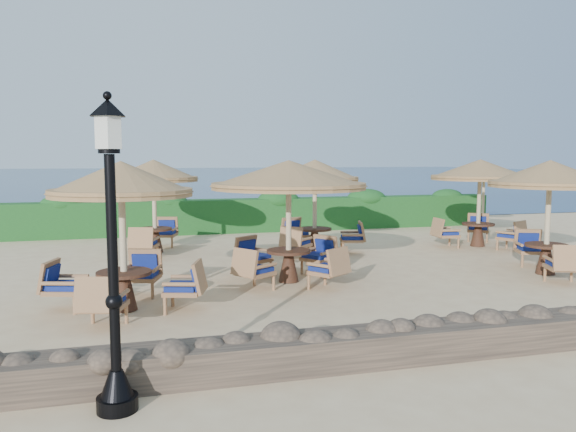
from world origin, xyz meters
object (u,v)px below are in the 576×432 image
at_px(lamp_post, 113,269).
at_px(cafe_set_2, 549,189).
at_px(cafe_set_0, 122,213).
at_px(cafe_set_5, 480,183).
at_px(extra_parasol, 484,172).
at_px(cafe_set_1, 289,193).
at_px(cafe_set_3, 154,184).
at_px(cafe_set_4, 315,188).

bearing_deg(lamp_post, cafe_set_2, 27.04).
relative_size(cafe_set_0, cafe_set_5, 0.98).
height_order(extra_parasol, cafe_set_1, cafe_set_1).
xyz_separation_m(cafe_set_2, cafe_set_3, (-8.69, 5.41, -0.05)).
height_order(lamp_post, cafe_set_1, lamp_post).
relative_size(cafe_set_4, cafe_set_5, 0.92).
xyz_separation_m(extra_parasol, cafe_set_1, (-9.18, -6.42, -0.22)).
distance_m(lamp_post, extra_parasol, 17.41).
bearing_deg(cafe_set_1, cafe_set_2, -7.32).
bearing_deg(cafe_set_5, lamp_post, -139.37).
distance_m(cafe_set_2, cafe_set_4, 6.03).
bearing_deg(extra_parasol, cafe_set_4, -158.31).
bearing_deg(cafe_set_1, cafe_set_3, 120.12).
height_order(lamp_post, cafe_set_2, lamp_post).
distance_m(lamp_post, cafe_set_1, 6.55).
relative_size(cafe_set_0, cafe_set_2, 1.01).
distance_m(lamp_post, cafe_set_3, 10.25).
bearing_deg(cafe_set_2, cafe_set_5, 77.63).
xyz_separation_m(cafe_set_1, cafe_set_2, (6.00, -0.77, 0.05)).
xyz_separation_m(cafe_set_2, cafe_set_5, (0.88, 4.03, -0.06)).
distance_m(cafe_set_0, cafe_set_3, 6.15).
xyz_separation_m(extra_parasol, cafe_set_0, (-12.60, -7.89, -0.43)).
distance_m(lamp_post, cafe_set_2, 10.58).
bearing_deg(cafe_set_1, lamp_post, -121.49).
bearing_deg(lamp_post, cafe_set_3, 85.96).
xyz_separation_m(cafe_set_0, cafe_set_1, (3.42, 1.46, 0.21)).
height_order(cafe_set_1, cafe_set_2, same).
relative_size(extra_parasol, cafe_set_3, 0.83).
bearing_deg(cafe_set_1, cafe_set_5, 25.36).
distance_m(cafe_set_2, cafe_set_3, 10.24).
height_order(lamp_post, cafe_set_5, lamp_post).
bearing_deg(cafe_set_3, cafe_set_0, -96.74).
distance_m(extra_parasol, cafe_set_4, 8.06).
distance_m(cafe_set_2, cafe_set_5, 4.13).
distance_m(extra_parasol, cafe_set_5, 3.92).
bearing_deg(cafe_set_3, cafe_set_4, -15.22).
height_order(lamp_post, cafe_set_3, lamp_post).
bearing_deg(cafe_set_1, cafe_set_4, 63.77).
relative_size(extra_parasol, cafe_set_5, 0.82).
xyz_separation_m(lamp_post, cafe_set_5, (10.30, 8.84, 0.39)).
height_order(cafe_set_0, cafe_set_2, same).
height_order(cafe_set_1, cafe_set_3, same).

